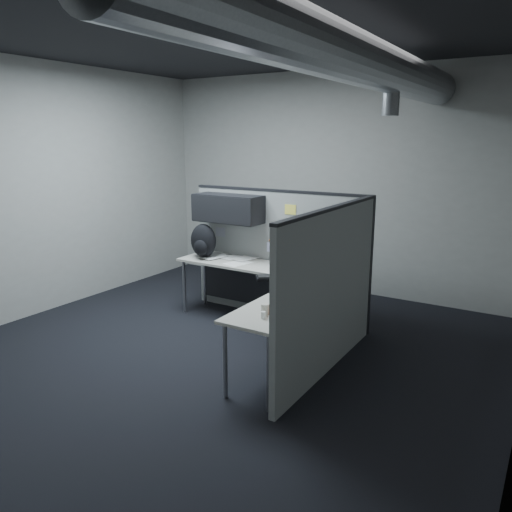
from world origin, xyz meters
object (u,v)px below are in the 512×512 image
Objects in this scene: keyboard at (278,277)px; monitor at (322,257)px; desk at (270,284)px; phone at (293,299)px; backpack at (203,241)px.

monitor is at bearing 50.05° from keyboard.
desk is 0.68m from monitor.
desk is 9.03× the size of phone.
backpack is (-1.13, 0.24, 0.33)m from desk.
keyboard is (-0.37, -0.34, -0.21)m from monitor.
desk is 4.31× the size of monitor.
backpack is at bearing 162.94° from phone.
keyboard is at bearing -18.11° from backpack.
phone is at bearing -47.99° from desk.
keyboard is 1.93× the size of phone.
monitor is 1.22× the size of backpack.
phone reaches higher than keyboard.
backpack is at bearing 171.38° from keyboard.
keyboard is at bearing -35.36° from desk.
phone is at bearing -44.44° from keyboard.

